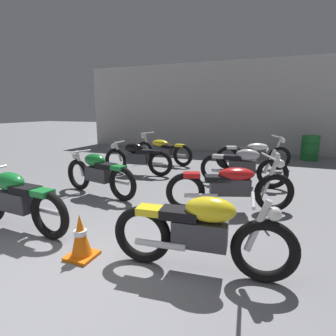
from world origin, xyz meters
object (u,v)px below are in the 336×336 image
object	(u,v)px
oil_drum	(310,148)
motorcycle_right_row_2	(243,166)
motorcycle_right_row_0	(201,232)
motorcycle_right_row_1	(231,186)
traffic_cone	(81,237)
motorcycle_right_row_3	(254,154)
motorcycle_left_row_2	(137,158)
motorcycle_left_row_3	(162,150)
motorcycle_left_row_0	(16,199)
motorcycle_left_row_1	(98,173)

from	to	relation	value
oil_drum	motorcycle_right_row_2	bearing A→B (deg)	-113.27
motorcycle_right_row_0	motorcycle_right_row_1	world-z (taller)	motorcycle_right_row_1
motorcycle_right_row_0	traffic_cone	bearing A→B (deg)	-169.83
motorcycle_right_row_0	oil_drum	size ratio (longest dim) A/B	2.32
motorcycle_right_row_3	oil_drum	world-z (taller)	motorcycle_right_row_3
motorcycle_right_row_2	motorcycle_right_row_1	bearing A→B (deg)	-89.87
traffic_cone	motorcycle_left_row_2	bearing A→B (deg)	109.09
motorcycle_left_row_3	motorcycle_left_row_0	bearing A→B (deg)	-90.35
oil_drum	motorcycle_left_row_1	bearing A→B (deg)	-126.50
motorcycle_left_row_2	motorcycle_left_row_0	bearing A→B (deg)	-89.75
motorcycle_right_row_3	oil_drum	bearing A→B (deg)	53.05
motorcycle_right_row_0	traffic_cone	world-z (taller)	motorcycle_right_row_0
motorcycle_right_row_0	motorcycle_right_row_3	bearing A→B (deg)	88.94
motorcycle_left_row_3	motorcycle_right_row_2	world-z (taller)	motorcycle_left_row_3
oil_drum	traffic_cone	bearing A→B (deg)	-111.38
motorcycle_left_row_2	motorcycle_left_row_3	xyz separation A→B (m)	(0.05, 1.63, -0.01)
motorcycle_left_row_0	motorcycle_right_row_3	size ratio (longest dim) A/B	0.95
motorcycle_left_row_0	motorcycle_left_row_2	world-z (taller)	same
motorcycle_left_row_3	motorcycle_right_row_3	distance (m)	2.80
motorcycle_left_row_1	motorcycle_right_row_2	bearing A→B (deg)	34.82
motorcycle_right_row_1	motorcycle_right_row_2	bearing A→B (deg)	90.13
motorcycle_right_row_0	motorcycle_left_row_0	bearing A→B (deg)	179.11
motorcycle_left_row_0	oil_drum	bearing A→B (deg)	59.82
motorcycle_left_row_2	motorcycle_left_row_3	world-z (taller)	motorcycle_left_row_3
motorcycle_left_row_3	motorcycle_right_row_0	world-z (taller)	motorcycle_left_row_3
traffic_cone	oil_drum	bearing A→B (deg)	68.62
motorcycle_right_row_2	motorcycle_left_row_3	bearing A→B (deg)	148.03
motorcycle_left_row_1	traffic_cone	distance (m)	2.44
motorcycle_left_row_2	motorcycle_left_row_3	size ratio (longest dim) A/B	0.92
motorcycle_left_row_0	motorcycle_left_row_1	size ratio (longest dim) A/B	1.01
motorcycle_left_row_0	oil_drum	distance (m)	8.94
motorcycle_left_row_1	motorcycle_right_row_3	bearing A→B (deg)	53.77
motorcycle_right_row_0	motorcycle_right_row_1	distance (m)	1.91
motorcycle_left_row_2	motorcycle_right_row_3	distance (m)	3.38
motorcycle_left_row_3	traffic_cone	size ratio (longest dim) A/B	3.96
motorcycle_right_row_0	motorcycle_right_row_3	xyz separation A→B (m)	(0.10, 5.55, -0.01)
motorcycle_left_row_1	traffic_cone	bearing A→B (deg)	-59.19
motorcycle_left_row_1	motorcycle_right_row_3	size ratio (longest dim) A/B	0.94
motorcycle_left_row_1	motorcycle_right_row_1	distance (m)	2.62
motorcycle_right_row_1	motorcycle_left_row_2	bearing A→B (deg)	146.67
motorcycle_right_row_1	motorcycle_right_row_3	bearing A→B (deg)	88.54
motorcycle_left_row_0	motorcycle_left_row_1	bearing A→B (deg)	86.55
motorcycle_right_row_2	motorcycle_left_row_1	bearing A→B (deg)	-145.18
motorcycle_left_row_0	motorcycle_right_row_2	bearing A→B (deg)	53.03
oil_drum	motorcycle_left_row_3	bearing A→B (deg)	-151.53
oil_drum	motorcycle_right_row_1	bearing A→B (deg)	-106.72
motorcycle_left_row_2	motorcycle_right_row_1	size ratio (longest dim) A/B	0.95
motorcycle_left_row_1	motorcycle_left_row_2	size ratio (longest dim) A/B	0.99
traffic_cone	motorcycle_right_row_2	bearing A→B (deg)	70.66
motorcycle_right_row_1	oil_drum	distance (m)	6.12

